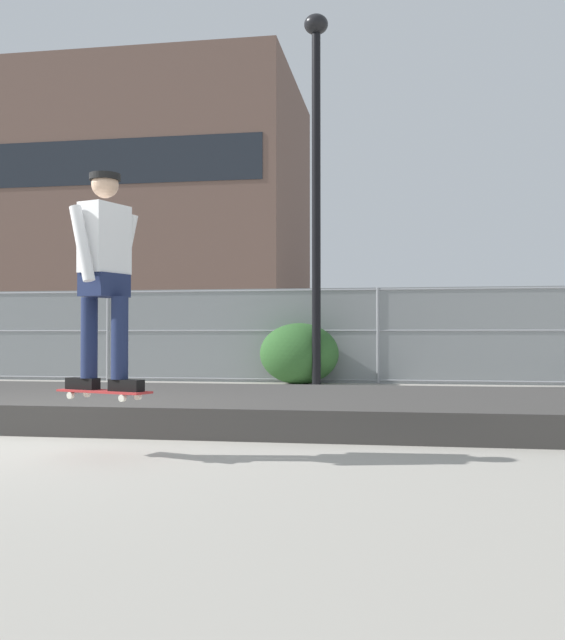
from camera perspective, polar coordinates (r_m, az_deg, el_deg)
The scene contains 10 objects.
ground_plane at distance 6.70m, azimuth -19.61°, elevation -9.20°, with size 120.00×120.00×0.00m, color #9E998E.
gravel_berm at distance 8.57m, azimuth -12.76°, elevation -6.50°, with size 11.24×3.25×0.29m, color #3D3A38.
skateboard at distance 5.81m, azimuth -13.82°, elevation -5.50°, with size 0.82×0.45×0.07m.
skater at distance 5.82m, azimuth -13.77°, elevation 4.13°, with size 0.71×0.62×1.70m.
chain_fence at distance 14.48m, azimuth -3.45°, elevation -1.19°, with size 16.55×0.06×1.85m.
street_lamp at distance 13.61m, azimuth 2.66°, elevation 12.85°, with size 0.44×0.44×6.81m.
parked_car_near at distance 17.50m, azimuth -8.63°, elevation -1.47°, with size 4.49×2.12×1.66m.
parked_car_mid at distance 16.86m, azimuth 13.96°, elevation -1.47°, with size 4.50×2.14×1.66m.
library_building at distance 47.93m, azimuth -9.90°, elevation 7.84°, with size 18.22×14.26×16.79m.
shrub_left at distance 13.79m, azimuth 1.32°, elevation -2.65°, with size 1.50×1.23×1.16m.
Camera 1 is at (3.21, -5.81, 0.95)m, focal length 40.82 mm.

